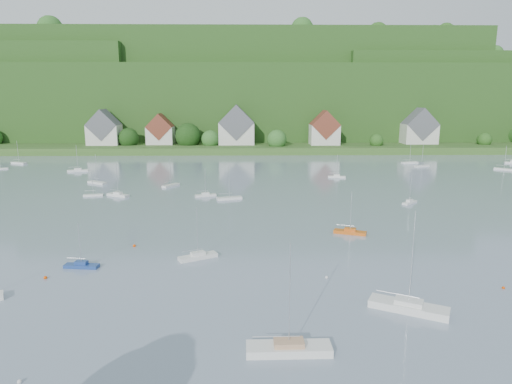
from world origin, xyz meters
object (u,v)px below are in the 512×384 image
near_sailboat_2 (289,348)px  near_sailboat_5 (350,231)px  near_sailboat_1 (81,265)px  near_sailboat_4 (408,306)px  near_sailboat_3 (198,256)px

near_sailboat_2 → near_sailboat_5: 39.99m
near_sailboat_1 → near_sailboat_2: 35.05m
near_sailboat_5 → near_sailboat_2: bearing=-89.9°
near_sailboat_2 → near_sailboat_1: bearing=140.3°
near_sailboat_1 → near_sailboat_5: size_ratio=0.85×
near_sailboat_4 → near_sailboat_2: bearing=-122.3°
near_sailboat_1 → near_sailboat_2: size_ratio=0.60×
near_sailboat_1 → near_sailboat_5: near_sailboat_5 is taller
near_sailboat_1 → near_sailboat_4: 43.66m
near_sailboat_3 → near_sailboat_5: near_sailboat_3 is taller
near_sailboat_3 → near_sailboat_5: 28.15m
near_sailboat_1 → near_sailboat_2: near_sailboat_2 is taller
near_sailboat_2 → near_sailboat_4: near_sailboat_4 is taller
near_sailboat_1 → near_sailboat_2: (27.24, -22.06, 0.13)m
near_sailboat_3 → near_sailboat_4: (25.38, -17.15, 0.12)m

